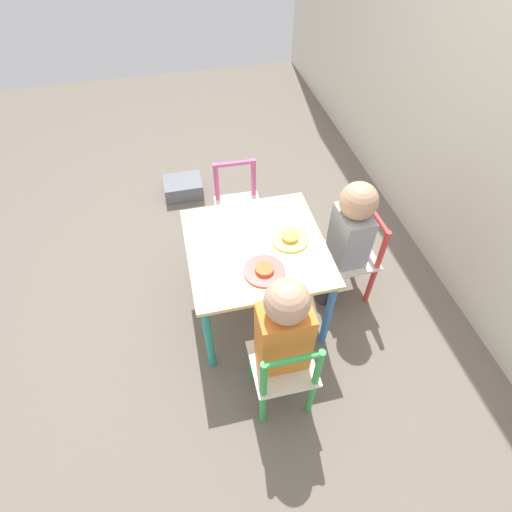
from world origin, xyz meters
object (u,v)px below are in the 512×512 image
at_px(plate_right, 264,271).
at_px(child_back, 347,233).
at_px(chair_pink, 238,209).
at_px(child_right, 282,332).
at_px(chair_red, 352,257).
at_px(plate_back, 290,238).
at_px(kids_table, 256,255).
at_px(storage_bin, 183,187).
at_px(chair_green, 283,371).

bearing_deg(plate_right, child_back, 110.50).
relative_size(chair_pink, child_right, 0.68).
bearing_deg(child_back, chair_pink, -140.12).
relative_size(chair_red, child_back, 0.72).
relative_size(child_right, plate_right, 4.34).
xyz_separation_m(child_right, plate_back, (-0.45, 0.16, 0.03)).
xyz_separation_m(kids_table, chair_red, (-0.01, 0.51, -0.16)).
relative_size(plate_back, storage_bin, 0.67).
xyz_separation_m(kids_table, child_right, (0.45, -0.00, 0.05)).
xyz_separation_m(chair_green, plate_back, (-0.51, 0.16, 0.23)).
height_order(chair_pink, plate_right, chair_pink).
relative_size(kids_table, chair_red, 1.19).
height_order(plate_right, storage_bin, plate_right).
bearing_deg(chair_red, chair_pink, -136.35).
distance_m(chair_green, storage_bin, 1.60).
distance_m(child_back, plate_back, 0.30).
height_order(chair_red, child_right, child_right).
bearing_deg(child_back, chair_green, -42.20).
bearing_deg(child_back, child_right, -45.67).
relative_size(kids_table, plate_right, 3.49).
xyz_separation_m(kids_table, chair_pink, (-0.51, 0.01, -0.16)).
bearing_deg(child_back, plate_back, -89.34).
distance_m(chair_pink, child_right, 0.99).
distance_m(chair_red, child_right, 0.72).
height_order(child_right, storage_bin, child_right).
relative_size(chair_green, child_right, 0.68).
bearing_deg(chair_pink, kids_table, -90.00).
bearing_deg(chair_red, chair_green, -45.70).
bearing_deg(kids_table, chair_red, 91.20).
bearing_deg(child_back, kids_table, -90.00).
relative_size(chair_red, child_right, 0.68).
height_order(chair_green, plate_right, chair_green).
relative_size(chair_pink, plate_back, 3.08).
height_order(child_back, storage_bin, child_back).
bearing_deg(child_right, kids_table, -90.00).
xyz_separation_m(chair_red, storage_bin, (-1.04, -0.79, -0.21)).
height_order(kids_table, storage_bin, kids_table).
height_order(chair_red, plate_right, chair_red).
bearing_deg(chair_green, child_right, -90.00).
relative_size(chair_green, child_back, 0.72).
xyz_separation_m(chair_pink, child_back, (0.50, 0.44, 0.19)).
xyz_separation_m(child_right, plate_right, (-0.29, 0.00, 0.03)).
xyz_separation_m(plate_back, plate_right, (0.16, -0.16, 0.00)).
bearing_deg(chair_pink, child_back, -47.41).
xyz_separation_m(chair_green, child_right, (-0.06, 0.00, 0.21)).
distance_m(chair_pink, child_back, 0.69).
xyz_separation_m(chair_green, chair_pink, (-1.03, 0.02, 0.00)).
bearing_deg(plate_right, plate_back, 135.00).
bearing_deg(plate_back, child_right, -19.60).
distance_m(child_right, plate_right, 0.29).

